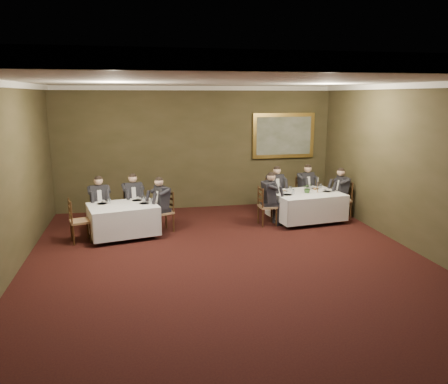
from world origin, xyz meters
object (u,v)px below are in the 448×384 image
object	(u,v)px
chair_main_endleft	(267,214)
diner_main_backleft	(275,196)
diner_sec_backleft	(100,209)
chair_sec_endright	(164,220)
diner_sec_backright	(133,206)
chair_sec_endleft	(80,230)
chair_main_backleft	(274,204)
diner_main_endright	(342,199)
chair_main_endright	(342,207)
table_main	(306,204)
centerpiece	(308,188)
chair_sec_backright	(134,215)
painting	(283,136)
diner_main_backright	(305,194)
candlestick	(318,186)
diner_sec_endright	(163,211)
chair_sec_backleft	(100,218)
chair_main_backright	(304,201)
table_second	(123,218)
diner_main_endleft	(267,205)

from	to	relation	value
chair_main_endleft	diner_main_backleft	bearing A→B (deg)	150.24
diner_sec_backleft	chair_sec_endright	bearing A→B (deg)	153.78
diner_sec_backright	chair_sec_endleft	bearing A→B (deg)	30.58
chair_main_backleft	chair_main_endleft	bearing A→B (deg)	50.59
chair_main_backleft	diner_main_endright	size ratio (longest dim) A/B	0.74
chair_main_backleft	chair_main_endright	xyz separation A→B (m)	(1.70, -0.69, 0.00)
table_main	centerpiece	xyz separation A→B (m)	(0.02, -0.02, 0.45)
diner_main_endright	chair_sec_backright	xyz separation A→B (m)	(-5.54, 0.32, -0.23)
diner_main_endright	painting	world-z (taller)	painting
diner_main_backright	centerpiece	world-z (taller)	diner_main_backright
diner_main_backleft	chair_main_endright	world-z (taller)	diner_main_backleft
chair_sec_backright	chair_sec_endleft	bearing A→B (deg)	30.94
diner_sec_backright	chair_main_endright	bearing A→B (deg)	165.77
diner_main_endright	candlestick	size ratio (longest dim) A/B	3.24
diner_main_endright	diner_sec_backright	bearing A→B (deg)	92.75
chair_sec_endleft	chair_sec_backright	bearing A→B (deg)	117.48
diner_main_backleft	diner_sec_endright	size ratio (longest dim) A/B	1.00
centerpiece	painting	bearing A→B (deg)	90.45
chair_sec_backleft	table_main	bearing A→B (deg)	167.59
diner_main_endright	chair_main_backleft	bearing A→B (deg)	73.66
chair_main_backright	diner_sec_endright	distance (m)	4.25
chair_sec_backright	centerpiece	distance (m)	4.53
diner_sec_endright	painting	xyz separation A→B (m)	(3.74, 2.14, 1.56)
diner_sec_endright	candlestick	bearing A→B (deg)	-111.46
diner_main_backright	diner_sec_backright	size ratio (longest dim) A/B	1.00
diner_main_endright	diner_sec_endright	xyz separation A→B (m)	(-4.84, -0.34, 0.00)
chair_main_backleft	diner_main_endright	xyz separation A→B (m)	(1.69, -0.69, 0.23)
chair_sec_backleft	centerpiece	size ratio (longest dim) A/B	3.64
diner_main_endright	candlestick	distance (m)	0.90
table_main	painting	distance (m)	2.53
chair_main_backright	table_main	bearing A→B (deg)	55.66
table_main	painting	size ratio (longest dim) A/B	1.02
table_main	table_second	xyz separation A→B (m)	(-4.68, -0.40, -0.00)
chair_sec_backleft	diner_sec_endright	size ratio (longest dim) A/B	0.74
table_main	diner_sec_backright	xyz separation A→B (m)	(-4.44, 0.45, 0.06)
diner_main_endright	chair_sec_endleft	world-z (taller)	diner_main_endright
diner_main_endleft	diner_sec_backleft	world-z (taller)	same
centerpiece	diner_sec_backright	bearing A→B (deg)	173.92
diner_sec_backright	candlestick	distance (m)	4.79
diner_main_endright	chair_sec_endright	size ratio (longest dim) A/B	1.35
table_second	diner_sec_backright	world-z (taller)	diner_sec_backright
table_second	chair_main_backleft	xyz separation A→B (m)	(4.09, 1.23, -0.17)
candlestick	diner_sec_endright	bearing A→B (deg)	-177.36
candlestick	painting	xyz separation A→B (m)	(-0.31, 1.95, 1.15)
table_second	diner_main_backright	size ratio (longest dim) A/B	1.31
candlestick	diner_main_endleft	bearing A→B (deg)	-174.18
table_main	diner_main_backright	bearing A→B (deg)	69.72
chair_main_backleft	diner_sec_backright	distance (m)	3.88
diner_main_endleft	diner_main_endright	bearing A→B (deg)	95.99
diner_sec_backleft	chair_sec_backright	distance (m)	0.85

